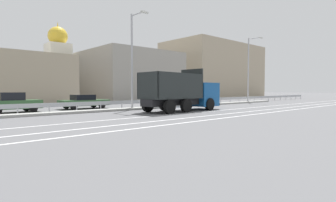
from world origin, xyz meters
name	(u,v)px	position (x,y,z in m)	size (l,w,h in m)	color
ground_plane	(180,109)	(0.00, 0.00, 0.00)	(320.00, 320.00, 0.00)	#565659
lane_strip_0	(197,112)	(-1.54, -3.56, 0.00)	(71.50, 0.16, 0.01)	silver
lane_strip_1	(222,114)	(-1.54, -5.85, 0.00)	(71.50, 0.16, 0.01)	silver
lane_strip_2	(241,116)	(-1.54, -7.41, 0.00)	(71.50, 0.16, 0.01)	silver
median_island	(165,107)	(0.00, 2.02, 0.09)	(39.32, 1.10, 0.18)	gray
median_guardrail	(158,102)	(0.00, 3.17, 0.57)	(71.50, 0.09, 0.78)	#9EA0A5
dump_truck	(189,96)	(-0.57, -1.70, 1.26)	(7.77, 3.04, 3.53)	#144C8C
median_road_sign	(185,95)	(2.78, 2.02, 1.16)	(0.76, 0.16, 2.17)	white
street_lamp_1	(133,57)	(-3.80, 1.91, 4.62)	(0.71, 1.99, 8.33)	#ADADB2
street_lamp_2	(249,67)	(15.25, 2.05, 4.84)	(0.71, 2.04, 8.75)	#ADADB2
parked_car_3	(12,103)	(-12.31, 5.71, 0.77)	(3.92, 2.01, 1.56)	#335B33
parked_car_4	(84,101)	(-6.42, 6.11, 0.67)	(4.33, 2.06, 1.30)	#335B33
background_building_1	(130,76)	(9.09, 21.90, 4.12)	(14.59, 13.74, 8.24)	gray
background_building_2	(214,71)	(32.46, 21.63, 6.08)	(23.53, 13.04, 12.16)	tan
church_tower	(58,64)	(-0.73, 28.91, 6.10)	(3.60, 3.60, 13.37)	silver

